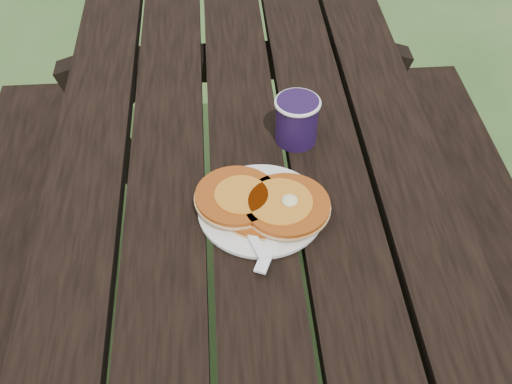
{
  "coord_description": "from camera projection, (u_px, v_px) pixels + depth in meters",
  "views": [
    {
      "loc": [
        -0.05,
        -0.7,
        1.57
      ],
      "look_at": [
        0.01,
        0.06,
        0.8
      ],
      "focal_mm": 45.0,
      "sensor_mm": 36.0,
      "label": 1
    }
  ],
  "objects": [
    {
      "name": "pancake_stack",
      "position": [
        263.0,
        202.0,
        1.1
      ],
      "size": [
        0.23,
        0.17,
        0.04
      ],
      "rotation": [
        0.0,
        0.0,
        -0.04
      ],
      "color": "#AA4C13",
      "rests_on": "plate"
    },
    {
      "name": "coffee_cup",
      "position": [
        297.0,
        118.0,
        1.22
      ],
      "size": [
        0.09,
        0.09,
        0.09
      ],
      "rotation": [
        0.0,
        0.0,
        0.36
      ],
      "color": "#1F0F37",
      "rests_on": "picnic_table"
    },
    {
      "name": "knife",
      "position": [
        276.0,
        232.0,
        1.07
      ],
      "size": [
        0.09,
        0.17,
        0.0
      ],
      "primitive_type": "cube",
      "rotation": [
        0.0,
        0.0,
        -0.39
      ],
      "color": "white",
      "rests_on": "plate"
    },
    {
      "name": "plate",
      "position": [
        261.0,
        210.0,
        1.12
      ],
      "size": [
        0.28,
        0.28,
        0.01
      ],
      "primitive_type": "cylinder",
      "rotation": [
        0.0,
        0.0,
        -0.39
      ],
      "color": "white",
      "rests_on": "picnic_table"
    },
    {
      "name": "picnic_table",
      "position": [
        255.0,
        356.0,
        1.35
      ],
      "size": [
        1.36,
        1.8,
        0.75
      ],
      "color": "black",
      "rests_on": "ground"
    },
    {
      "name": "fork",
      "position": [
        252.0,
        235.0,
        1.06
      ],
      "size": [
        0.08,
        0.16,
        0.01
      ],
      "primitive_type": null,
      "rotation": [
        0.0,
        0.0,
        0.3
      ],
      "color": "white",
      "rests_on": "plate"
    }
  ]
}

